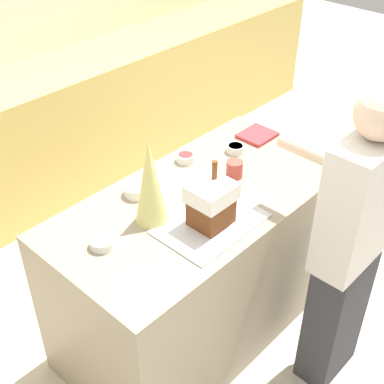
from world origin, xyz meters
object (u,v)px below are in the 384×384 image
at_px(candy_bowl_front_corner, 137,190).
at_px(cookbook, 257,135).
at_px(candy_bowl_far_left, 186,158).
at_px(mug, 234,169).
at_px(gingerbread_house, 211,203).
at_px(candy_bowl_near_tray_left, 235,148).
at_px(person, 350,248).
at_px(decorative_tree, 150,182).
at_px(baking_tray, 211,223).
at_px(candy_bowl_behind_tray, 102,243).

xyz_separation_m(candy_bowl_front_corner, cookbook, (0.84, -0.08, -0.02)).
bearing_deg(candy_bowl_far_left, mug, -76.56).
distance_m(gingerbread_house, candy_bowl_near_tray_left, 0.64).
height_order(candy_bowl_far_left, mug, mug).
bearing_deg(mug, candy_bowl_front_corner, 151.31).
bearing_deg(person, cookbook, 64.61).
bearing_deg(decorative_tree, cookbook, 7.01).
relative_size(baking_tray, cookbook, 2.46).
relative_size(decorative_tree, candy_bowl_front_corner, 3.41).
distance_m(candy_bowl_behind_tray, candy_bowl_far_left, 0.76).
bearing_deg(candy_bowl_far_left, candy_bowl_front_corner, -174.79).
distance_m(candy_bowl_near_tray_left, mug, 0.24).
height_order(baking_tray, candy_bowl_behind_tray, candy_bowl_behind_tray).
bearing_deg(mug, candy_bowl_near_tray_left, 37.98).
xyz_separation_m(candy_bowl_near_tray_left, candy_bowl_far_left, (-0.25, 0.13, 0.00)).
height_order(gingerbread_house, candy_bowl_far_left, gingerbread_house).
distance_m(candy_bowl_front_corner, mug, 0.50).
relative_size(cookbook, mug, 2.18).
distance_m(baking_tray, mug, 0.40).
bearing_deg(person, decorative_tree, 126.76).
bearing_deg(cookbook, candy_bowl_front_corner, 174.52).
distance_m(candy_bowl_behind_tray, cookbook, 1.20).
xyz_separation_m(decorative_tree, cookbook, (0.92, 0.11, -0.20)).
relative_size(gingerbread_house, person, 0.18).
bearing_deg(person, candy_bowl_behind_tray, 137.48).
bearing_deg(candy_bowl_far_left, baking_tray, -124.17).
xyz_separation_m(candy_bowl_front_corner, mug, (0.44, -0.24, 0.02)).
xyz_separation_m(gingerbread_house, person, (0.37, -0.50, -0.20)).
distance_m(decorative_tree, candy_bowl_far_left, 0.54).
xyz_separation_m(decorative_tree, candy_bowl_near_tray_left, (0.71, 0.10, -0.18)).
bearing_deg(decorative_tree, mug, -5.15).
bearing_deg(candy_bowl_far_left, candy_bowl_behind_tray, -164.13).
distance_m(candy_bowl_behind_tray, mug, 0.80).
height_order(baking_tray, person, person).
xyz_separation_m(mug, person, (0.01, -0.66, -0.13)).
bearing_deg(person, gingerbread_house, 126.86).
distance_m(baking_tray, cookbook, 0.83).
height_order(candy_bowl_near_tray_left, person, person).
xyz_separation_m(candy_bowl_far_left, mug, (0.07, -0.28, 0.02)).
height_order(decorative_tree, candy_bowl_behind_tray, decorative_tree).
bearing_deg(decorative_tree, person, -53.24).
height_order(candy_bowl_near_tray_left, candy_bowl_far_left, candy_bowl_far_left).
height_order(candy_bowl_near_tray_left, mug, mug).
bearing_deg(mug, candy_bowl_far_left, 103.44).
xyz_separation_m(candy_bowl_behind_tray, cookbook, (1.19, 0.09, -0.01)).
bearing_deg(gingerbread_house, candy_bowl_near_tray_left, 29.46).
height_order(baking_tray, gingerbread_house, gingerbread_house).
bearing_deg(cookbook, mug, -158.10).
distance_m(baking_tray, decorative_tree, 0.33).
bearing_deg(cookbook, baking_tray, -156.87).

